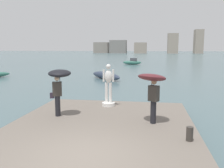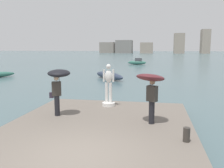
{
  "view_description": "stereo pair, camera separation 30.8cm",
  "coord_description": "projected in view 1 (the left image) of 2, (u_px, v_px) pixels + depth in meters",
  "views": [
    {
      "loc": [
        1.79,
        -6.09,
        3.3
      ],
      "look_at": [
        0.0,
        5.49,
        1.55
      ],
      "focal_mm": 38.95,
      "sensor_mm": 36.0,
      "label": 1
    },
    {
      "loc": [
        2.09,
        -6.04,
        3.3
      ],
      "look_at": [
        0.0,
        5.49,
        1.55
      ],
      "focal_mm": 38.95,
      "sensor_mm": 36.0,
      "label": 2
    }
  ],
  "objects": [
    {
      "name": "ground_plane",
      "position": [
        140.0,
        65.0,
        45.81
      ],
      "size": [
        400.0,
        400.0,
        0.0
      ],
      "primitive_type": "plane",
      "color": "#4C666B"
    },
    {
      "name": "pier",
      "position": [
        97.0,
        136.0,
        8.57
      ],
      "size": [
        7.06,
        9.86,
        0.4
      ],
      "primitive_type": "cube",
      "color": "#70665B",
      "rests_on": "ground"
    },
    {
      "name": "statue_white_figure",
      "position": [
        108.0,
        89.0,
        12.12
      ],
      "size": [
        0.64,
        0.64,
        2.11
      ],
      "color": "white",
      "rests_on": "pier"
    },
    {
      "name": "onlooker_left",
      "position": [
        59.0,
        80.0,
        10.25
      ],
      "size": [
        1.21,
        1.22,
        2.02
      ],
      "color": "black",
      "rests_on": "pier"
    },
    {
      "name": "onlooker_right",
      "position": [
        152.0,
        83.0,
        9.28
      ],
      "size": [
        1.49,
        1.5,
        2.0
      ],
      "color": "black",
      "rests_on": "pier"
    },
    {
      "name": "mooring_bollard",
      "position": [
        190.0,
        134.0,
        7.62
      ],
      "size": [
        0.22,
        0.22,
        0.45
      ],
      "primitive_type": "cylinder",
      "color": "#38332D",
      "rests_on": "pier"
    },
    {
      "name": "boat_far",
      "position": [
        132.0,
        62.0,
        48.12
      ],
      "size": [
        3.64,
        1.13,
        1.3
      ],
      "color": "#336B5B",
      "rests_on": "ground"
    },
    {
      "name": "boat_leftward",
      "position": [
        106.0,
        76.0,
        25.66
      ],
      "size": [
        4.13,
        4.53,
        0.78
      ],
      "color": "#2D384C",
      "rests_on": "ground"
    },
    {
      "name": "distant_skyline",
      "position": [
        144.0,
        45.0,
        146.84
      ],
      "size": [
        65.12,
        12.1,
        13.71
      ],
      "color": "gray",
      "rests_on": "ground"
    }
  ]
}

